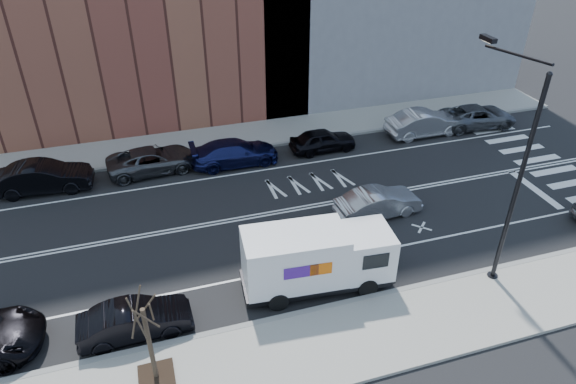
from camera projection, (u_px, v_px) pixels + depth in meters
ground at (283, 211)px, 25.93m from camera, size 120.00×120.00×0.00m
sidewalk_near at (352, 340)px, 18.80m from camera, size 44.00×3.60×0.15m
sidewalk_far at (244, 136)px, 32.98m from camera, size 44.00×3.60×0.15m
curb_near at (334, 306)px, 20.25m from camera, size 44.00×0.25×0.17m
curb_far at (250, 148)px, 31.52m from camera, size 44.00×0.25×0.17m
crosswalk at (545, 165)px, 29.92m from camera, size 3.00×14.00×0.01m
road_markings at (283, 211)px, 25.93m from camera, size 40.00×8.60×0.01m
streetlight at (512, 169)px, 19.38m from camera, size 0.44×4.02×9.34m
street_tree at (151, 351)px, 16.64m from camera, size 1.20×1.20×3.75m
fedex_van at (316, 258)px, 20.56m from camera, size 6.28×2.58×2.80m
far_parked_b at (43, 177)px, 27.18m from camera, size 5.04×2.07×1.62m
far_parked_c at (153, 160)px, 28.99m from camera, size 5.19×2.71×1.40m
far_parked_d at (235, 152)px, 29.68m from camera, size 5.07×2.07×1.47m
far_parked_e at (323, 140)px, 31.12m from camera, size 4.06×1.72×1.37m
far_parked_f at (425, 123)px, 32.88m from camera, size 5.01×1.81×1.64m
far_parked_g at (477, 116)px, 33.98m from camera, size 5.33×2.79×1.43m
driving_sedan at (378, 203)px, 25.28m from camera, size 4.44×1.84×1.43m
near_parked_rear_a at (135, 320)px, 18.81m from camera, size 4.14×1.53×1.35m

